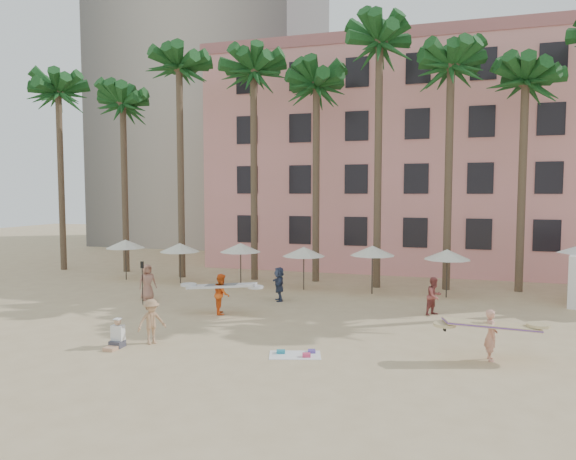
% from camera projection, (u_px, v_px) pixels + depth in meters
% --- Properties ---
extents(ground, '(120.00, 120.00, 0.00)m').
position_uv_depth(ground, '(239.00, 357.00, 17.84)').
color(ground, '#D1B789').
rests_on(ground, ground).
extents(pink_hotel, '(35.00, 14.00, 16.00)m').
position_uv_depth(pink_hotel, '(447.00, 163.00, 40.08)').
color(pink_hotel, pink).
rests_on(pink_hotel, ground).
extents(grey_tower, '(22.00, 18.00, 50.00)m').
position_uv_depth(grey_tower, '(216.00, 19.00, 57.42)').
color(grey_tower, '#A89E8E').
rests_on(grey_tower, ground).
extents(palm_row, '(44.40, 5.40, 16.30)m').
position_uv_depth(palm_row, '(339.00, 72.00, 31.05)').
color(palm_row, brown).
rests_on(palm_row, ground).
extents(umbrella_row, '(22.50, 2.70, 2.73)m').
position_uv_depth(umbrella_row, '(271.00, 249.00, 30.46)').
color(umbrella_row, '#332B23').
rests_on(umbrella_row, ground).
extents(beach_towel, '(2.01, 1.46, 0.14)m').
position_uv_depth(beach_towel, '(296.00, 354.00, 18.03)').
color(beach_towel, white).
rests_on(beach_towel, ground).
extents(carrier_yellow, '(3.23, 1.54, 1.75)m').
position_uv_depth(carrier_yellow, '(491.00, 332.00, 17.41)').
color(carrier_yellow, tan).
rests_on(carrier_yellow, ground).
extents(carrier_white, '(3.33, 1.14, 1.89)m').
position_uv_depth(carrier_white, '(222.00, 292.00, 24.08)').
color(carrier_white, orange).
rests_on(carrier_white, ground).
extents(beachgoers, '(15.69, 10.14, 1.92)m').
position_uv_depth(beachgoers, '(254.00, 293.00, 24.48)').
color(beachgoers, tan).
rests_on(beachgoers, ground).
extents(paddle, '(0.18, 0.04, 2.23)m').
position_uv_depth(paddle, '(142.00, 277.00, 25.94)').
color(paddle, black).
rests_on(paddle, ground).
extents(seated_man, '(0.47, 0.82, 1.07)m').
position_uv_depth(seated_man, '(117.00, 338.00, 18.90)').
color(seated_man, '#3F3F4C').
rests_on(seated_man, ground).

